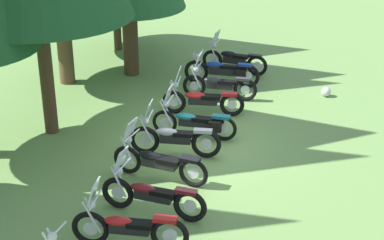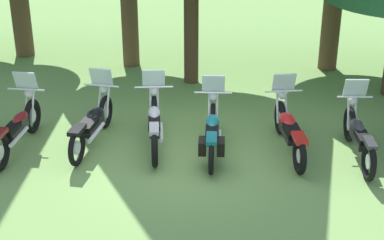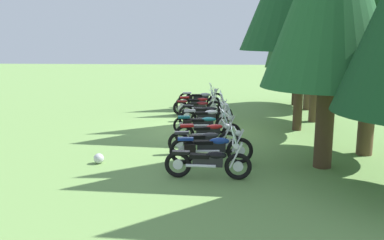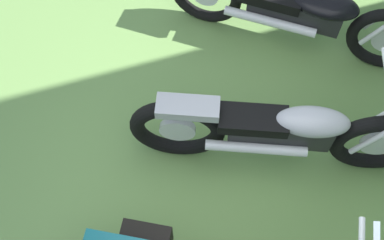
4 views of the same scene
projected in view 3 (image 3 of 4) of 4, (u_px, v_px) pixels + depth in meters
name	position (u px, v px, depth m)	size (l,w,h in m)	color
ground_plane	(202.00, 131.00, 16.21)	(80.00, 80.00, 0.00)	#6B934C
motorcycle_0	(200.00, 98.00, 21.63)	(0.62, 2.34, 1.03)	black
motorcycle_1	(199.00, 102.00, 20.42)	(0.71, 2.20, 1.37)	black
motorcycle_2	(198.00, 106.00, 19.24)	(0.75, 2.27, 1.36)	black
motorcycle_3	(206.00, 111.00, 17.89)	(0.72, 2.31, 1.35)	black
motorcycle_4	(207.00, 116.00, 16.70)	(0.76, 2.20, 1.37)	black
motorcycle_5	(202.00, 122.00, 15.61)	(0.73, 2.22, 1.34)	black
motorcycle_6	(209.00, 131.00, 14.19)	(0.82, 2.27, 1.35)	black
motorcycle_7	(205.00, 140.00, 12.95)	(0.67, 2.22, 1.36)	black
motorcycle_8	(210.00, 148.00, 11.88)	(0.69, 2.39, 1.04)	black
motorcycle_9	(209.00, 161.00, 10.64)	(0.65, 2.24, 1.36)	black
dropped_helmet	(99.00, 158.00, 11.99)	(0.29, 0.29, 0.29)	silver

